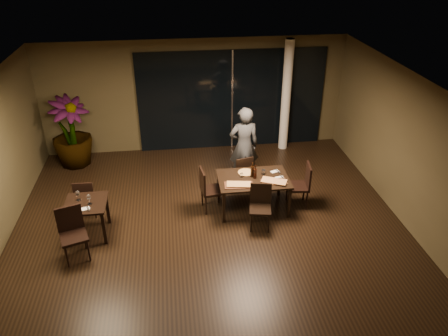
{
  "coord_description": "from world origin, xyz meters",
  "views": [
    {
      "loc": [
        -0.66,
        -7.03,
        5.41
      ],
      "look_at": [
        0.37,
        0.79,
        1.05
      ],
      "focal_mm": 35.0,
      "sensor_mm": 36.0,
      "label": 1
    }
  ],
  "objects_px": {
    "bottle_c": "(252,170)",
    "bottle_b": "(255,172)",
    "chair_main_right": "(302,183)",
    "chair_side_near": "(72,230)",
    "main_table": "(253,181)",
    "chair_main_left": "(208,188)",
    "bottle_a": "(252,170)",
    "side_table": "(86,208)",
    "diner": "(244,146)",
    "potted_plant": "(71,132)",
    "chair_main_far": "(243,172)",
    "chair_side_far": "(86,196)",
    "chair_main_near": "(260,204)"
  },
  "relations": [
    {
      "from": "chair_main_right",
      "to": "chair_main_near",
      "type": "bearing_deg",
      "value": -52.3
    },
    {
      "from": "main_table",
      "to": "chair_main_left",
      "type": "distance_m",
      "value": 0.97
    },
    {
      "from": "side_table",
      "to": "chair_side_near",
      "type": "xyz_separation_m",
      "value": [
        -0.17,
        -0.62,
        -0.06
      ]
    },
    {
      "from": "chair_main_right",
      "to": "chair_main_far",
      "type": "bearing_deg",
      "value": -115.63
    },
    {
      "from": "chair_main_far",
      "to": "bottle_b",
      "type": "height_order",
      "value": "bottle_b"
    },
    {
      "from": "chair_main_right",
      "to": "main_table",
      "type": "bearing_deg",
      "value": -83.58
    },
    {
      "from": "chair_main_left",
      "to": "chair_main_right",
      "type": "distance_m",
      "value": 2.04
    },
    {
      "from": "bottle_c",
      "to": "bottle_b",
      "type": "bearing_deg",
      "value": -70.21
    },
    {
      "from": "chair_main_near",
      "to": "bottle_c",
      "type": "height_order",
      "value": "bottle_c"
    },
    {
      "from": "chair_main_right",
      "to": "chair_side_far",
      "type": "xyz_separation_m",
      "value": [
        -4.6,
        0.17,
        -0.07
      ]
    },
    {
      "from": "chair_main_left",
      "to": "chair_side_far",
      "type": "bearing_deg",
      "value": 81.1
    },
    {
      "from": "chair_side_near",
      "to": "potted_plant",
      "type": "height_order",
      "value": "potted_plant"
    },
    {
      "from": "bottle_b",
      "to": "chair_main_far",
      "type": "bearing_deg",
      "value": 100.26
    },
    {
      "from": "bottle_a",
      "to": "bottle_c",
      "type": "bearing_deg",
      "value": 78.17
    },
    {
      "from": "chair_side_near",
      "to": "bottle_a",
      "type": "distance_m",
      "value": 3.77
    },
    {
      "from": "chair_main_far",
      "to": "chair_main_right",
      "type": "relative_size",
      "value": 0.9
    },
    {
      "from": "main_table",
      "to": "chair_side_far",
      "type": "relative_size",
      "value": 1.71
    },
    {
      "from": "chair_side_far",
      "to": "diner",
      "type": "height_order",
      "value": "diner"
    },
    {
      "from": "potted_plant",
      "to": "bottle_a",
      "type": "height_order",
      "value": "potted_plant"
    },
    {
      "from": "chair_main_far",
      "to": "chair_side_near",
      "type": "bearing_deg",
      "value": 13.78
    },
    {
      "from": "chair_main_near",
      "to": "bottle_a",
      "type": "xyz_separation_m",
      "value": [
        -0.04,
        0.71,
        0.4
      ]
    },
    {
      "from": "chair_side_near",
      "to": "bottle_a",
      "type": "relative_size",
      "value": 3.03
    },
    {
      "from": "side_table",
      "to": "chair_main_right",
      "type": "xyz_separation_m",
      "value": [
        4.47,
        0.48,
        -0.06
      ]
    },
    {
      "from": "main_table",
      "to": "chair_main_right",
      "type": "distance_m",
      "value": 1.08
    },
    {
      "from": "chair_main_right",
      "to": "bottle_b",
      "type": "distance_m",
      "value": 1.1
    },
    {
      "from": "side_table",
      "to": "bottle_b",
      "type": "relative_size",
      "value": 2.61
    },
    {
      "from": "chair_side_far",
      "to": "bottle_a",
      "type": "xyz_separation_m",
      "value": [
        3.51,
        -0.07,
        0.43
      ]
    },
    {
      "from": "chair_main_far",
      "to": "chair_main_near",
      "type": "bearing_deg",
      "value": 81.13
    },
    {
      "from": "chair_main_far",
      "to": "chair_main_near",
      "type": "height_order",
      "value": "chair_main_near"
    },
    {
      "from": "chair_main_near",
      "to": "chair_side_far",
      "type": "xyz_separation_m",
      "value": [
        -3.56,
        0.78,
        -0.03
      ]
    },
    {
      "from": "chair_main_near",
      "to": "diner",
      "type": "xyz_separation_m",
      "value": [
        -0.04,
        1.8,
        0.43
      ]
    },
    {
      "from": "chair_side_far",
      "to": "chair_side_near",
      "type": "relative_size",
      "value": 0.87
    },
    {
      "from": "main_table",
      "to": "bottle_b",
      "type": "height_order",
      "value": "bottle_b"
    },
    {
      "from": "main_table",
      "to": "chair_main_right",
      "type": "bearing_deg",
      "value": -0.85
    },
    {
      "from": "diner",
      "to": "potted_plant",
      "type": "relative_size",
      "value": 1.06
    },
    {
      "from": "chair_main_near",
      "to": "bottle_c",
      "type": "relative_size",
      "value": 3.18
    },
    {
      "from": "chair_main_near",
      "to": "bottle_b",
      "type": "height_order",
      "value": "bottle_b"
    },
    {
      "from": "side_table",
      "to": "potted_plant",
      "type": "distance_m",
      "value": 3.21
    },
    {
      "from": "diner",
      "to": "bottle_c",
      "type": "height_order",
      "value": "diner"
    },
    {
      "from": "chair_side_far",
      "to": "bottle_a",
      "type": "bearing_deg",
      "value": -179.08
    },
    {
      "from": "bottle_a",
      "to": "bottle_b",
      "type": "relative_size",
      "value": 1.09
    },
    {
      "from": "chair_main_right",
      "to": "diner",
      "type": "distance_m",
      "value": 1.65
    },
    {
      "from": "diner",
      "to": "potted_plant",
      "type": "bearing_deg",
      "value": -20.81
    },
    {
      "from": "main_table",
      "to": "bottle_c",
      "type": "xyz_separation_m",
      "value": [
        -0.01,
        0.11,
        0.22
      ]
    },
    {
      "from": "diner",
      "to": "side_table",
      "type": "bearing_deg",
      "value": 24.38
    },
    {
      "from": "chair_main_right",
      "to": "bottle_b",
      "type": "height_order",
      "value": "bottle_b"
    },
    {
      "from": "main_table",
      "to": "bottle_a",
      "type": "xyz_separation_m",
      "value": [
        -0.01,
        0.08,
        0.24
      ]
    },
    {
      "from": "chair_main_right",
      "to": "chair_side_near",
      "type": "height_order",
      "value": "chair_side_near"
    },
    {
      "from": "chair_main_left",
      "to": "diner",
      "type": "bearing_deg",
      "value": -48.17
    },
    {
      "from": "side_table",
      "to": "chair_main_near",
      "type": "distance_m",
      "value": 3.43
    }
  ]
}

